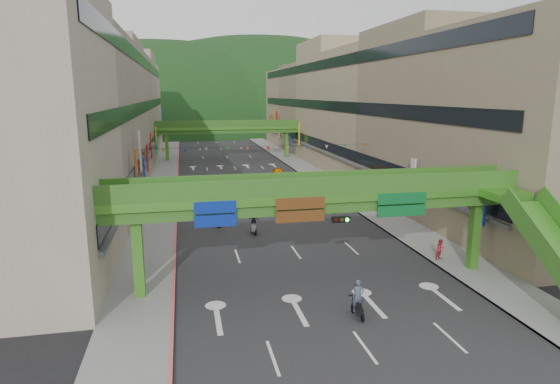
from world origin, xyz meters
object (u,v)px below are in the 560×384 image
Objects in this scene: scooter_rider_near at (358,300)px; pedestrian_red at (441,251)px; car_silver at (195,189)px; scooter_rider_mid at (294,191)px; overpass_near at (337,206)px; car_yellow at (278,173)px.

scooter_rider_near reaches higher than pedestrian_red.
scooter_rider_near is at bearing -69.07° from car_silver.
scooter_rider_near is 29.17m from scooter_rider_mid.
overpass_near is 6.06m from scooter_rider_near.
overpass_near is 25.15m from scooter_rider_mid.
car_yellow is 36.54m from pedestrian_red.
overpass_near is at bearing 87.90° from scooter_rider_near.
scooter_rider_mid reaches higher than car_yellow.
car_yellow is at bearing 45.25° from car_silver.
overpass_near is 39.36m from car_yellow.
car_silver is 31.80m from pedestrian_red.
pedestrian_red reaches higher than car_yellow.
overpass_near reaches higher than pedestrian_red.
car_silver reaches higher than car_yellow.
scooter_rider_mid is at bearing 82.48° from overpass_near.
car_silver is at bearing -136.08° from car_yellow.
scooter_rider_mid is 14.32m from car_yellow.
scooter_rider_mid is at bearing 82.40° from pedestrian_red.
scooter_rider_mid is 22.68m from pedestrian_red.
scooter_rider_mid is at bearing -87.30° from car_yellow.
car_silver is at bearing 102.88° from scooter_rider_near.
car_silver is (-7.93, 29.62, -4.51)m from overpass_near.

